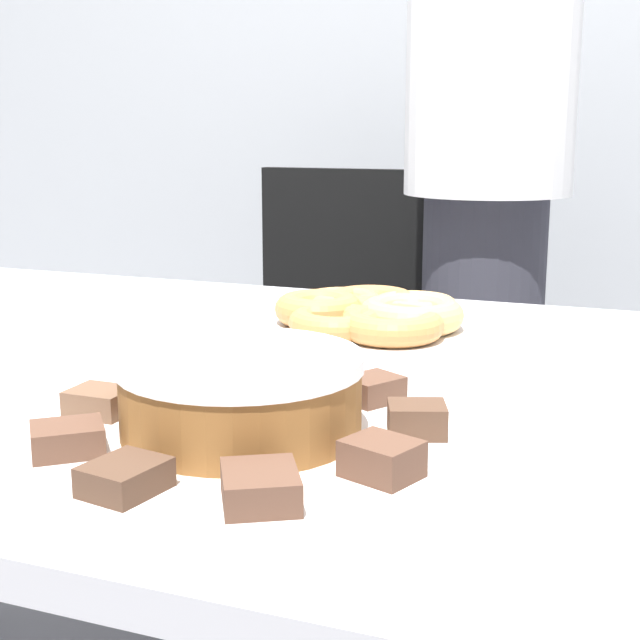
% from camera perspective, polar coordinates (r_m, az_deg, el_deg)
% --- Properties ---
extents(table, '(1.95, 0.91, 0.72)m').
position_cam_1_polar(table, '(0.96, 1.09, -7.57)').
color(table, silver).
rests_on(table, ground_plane).
extents(person_standing, '(0.30, 0.30, 1.74)m').
position_cam_1_polar(person_standing, '(1.66, 10.73, 10.56)').
color(person_standing, '#383842').
rests_on(person_standing, ground_plane).
extents(office_chair_left, '(0.44, 0.44, 0.89)m').
position_cam_1_polar(office_chair_left, '(1.92, 0.15, -4.60)').
color(office_chair_left, black).
rests_on(office_chair_left, ground_plane).
extents(plate_cake, '(0.36, 0.36, 0.01)m').
position_cam_1_polar(plate_cake, '(0.73, -4.79, -7.61)').
color(plate_cake, white).
rests_on(plate_cake, table).
extents(plate_donuts, '(0.33, 0.33, 0.01)m').
position_cam_1_polar(plate_donuts, '(1.13, 3.09, -0.52)').
color(plate_donuts, white).
rests_on(plate_donuts, table).
extents(frosted_cake, '(0.20, 0.20, 0.07)m').
position_cam_1_polar(frosted_cake, '(0.72, -4.85, -4.75)').
color(frosted_cake, brown).
rests_on(frosted_cake, plate_cake).
extents(lamington_0, '(0.06, 0.06, 0.02)m').
position_cam_1_polar(lamington_0, '(0.86, -2.26, -3.46)').
color(lamington_0, '#513828').
rests_on(lamington_0, plate_cake).
extents(lamington_1, '(0.07, 0.07, 0.03)m').
position_cam_1_polar(lamington_1, '(0.85, -8.65, -3.58)').
color(lamington_1, brown).
rests_on(lamington_1, plate_cake).
extents(lamington_2, '(0.05, 0.04, 0.02)m').
position_cam_1_polar(lamington_2, '(0.80, -13.88, -5.09)').
color(lamington_2, brown).
rests_on(lamington_2, plate_cake).
extents(lamington_3, '(0.07, 0.07, 0.02)m').
position_cam_1_polar(lamington_3, '(0.71, -15.86, -7.33)').
color(lamington_3, brown).
rests_on(lamington_3, plate_cake).
extents(lamington_4, '(0.05, 0.06, 0.02)m').
position_cam_1_polar(lamington_4, '(0.63, -12.38, -9.81)').
color(lamington_4, '#513828').
rests_on(lamington_4, plate_cake).
extents(lamington_5, '(0.07, 0.08, 0.02)m').
position_cam_1_polar(lamington_5, '(0.60, -3.85, -10.61)').
color(lamington_5, brown).
rests_on(lamington_5, plate_cake).
extents(lamington_6, '(0.06, 0.06, 0.03)m').
position_cam_1_polar(lamington_6, '(0.64, 3.98, -8.85)').
color(lamington_6, brown).
rests_on(lamington_6, plate_cake).
extents(lamington_7, '(0.06, 0.05, 0.03)m').
position_cam_1_polar(lamington_7, '(0.73, 6.22, -6.34)').
color(lamington_7, '#513828').
rests_on(lamington_7, plate_cake).
extents(lamington_8, '(0.06, 0.06, 0.02)m').
position_cam_1_polar(lamington_8, '(0.81, 3.38, -4.43)').
color(lamington_8, brown).
rests_on(lamington_8, plate_cake).
extents(donut_0, '(0.11, 0.11, 0.03)m').
position_cam_1_polar(donut_0, '(1.12, 3.10, 0.48)').
color(donut_0, '#C68447').
rests_on(donut_0, plate_donuts).
extents(donut_1, '(0.11, 0.11, 0.04)m').
position_cam_1_polar(donut_1, '(1.13, -0.09, 0.72)').
color(donut_1, '#C68447').
rests_on(donut_1, plate_donuts).
extents(donut_2, '(0.11, 0.11, 0.03)m').
position_cam_1_polar(donut_2, '(1.06, 1.02, -0.15)').
color(donut_2, '#C68447').
rests_on(donut_2, plate_donuts).
extents(donut_3, '(0.12, 0.12, 0.03)m').
position_cam_1_polar(donut_3, '(1.05, 4.63, -0.32)').
color(donut_3, '#C68447').
rests_on(donut_3, plate_donuts).
extents(donut_4, '(0.13, 0.13, 0.04)m').
position_cam_1_polar(donut_4, '(1.10, 5.85, 0.35)').
color(donut_4, '#E5AD66').
rests_on(donut_4, plate_donuts).
extents(donut_5, '(0.11, 0.11, 0.03)m').
position_cam_1_polar(donut_5, '(1.16, 6.07, 0.78)').
color(donut_5, '#E5AD66').
rests_on(donut_5, plate_donuts).
extents(donut_6, '(0.12, 0.12, 0.03)m').
position_cam_1_polar(donut_6, '(1.18, 3.31, 1.11)').
color(donut_6, '#C68447').
rests_on(donut_6, plate_donuts).
extents(donut_7, '(0.11, 0.11, 0.03)m').
position_cam_1_polar(donut_7, '(1.17, 1.42, 1.05)').
color(donut_7, tan).
rests_on(donut_7, plate_donuts).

